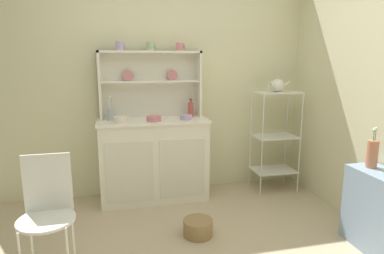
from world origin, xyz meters
TOP-DOWN VIEW (x-y plane):
  - wall_back at (0.00, 1.62)m, footprint 3.84×0.05m
  - hutch_cabinet at (-0.13, 1.37)m, footprint 1.12×0.45m
  - hutch_shelf_unit at (-0.13, 1.53)m, footprint 1.05×0.18m
  - bakers_rack at (1.22, 1.32)m, footprint 0.47×0.33m
  - side_shelf_blue at (1.44, 0.03)m, footprint 0.28×0.48m
  - wire_chair at (-0.96, 0.22)m, footprint 0.36×0.36m
  - floor_basket at (0.14, 0.52)m, footprint 0.25×0.25m
  - cup_lilac_0 at (-0.42, 1.49)m, footprint 0.10×0.08m
  - cup_sage_1 at (-0.12, 1.49)m, footprint 0.09×0.08m
  - cup_rose_2 at (0.18, 1.49)m, footprint 0.09×0.08m
  - bowl_mixing_large at (-0.45, 1.29)m, footprint 0.14×0.14m
  - bowl_floral_medium at (-0.13, 1.29)m, footprint 0.15×0.15m
  - bowl_cream_small at (0.20, 1.29)m, footprint 0.13×0.13m
  - jam_bottle at (0.29, 1.45)m, footprint 0.06×0.06m
  - utensil_jar at (-0.54, 1.45)m, footprint 0.08×0.08m
  - porcelain_teapot at (1.22, 1.32)m, footprint 0.23×0.14m
  - flower_vase at (1.44, 0.15)m, footprint 0.08×0.08m

SIDE VIEW (x-z plane):
  - floor_basket at x=0.14m, z-range 0.00..0.14m
  - side_shelf_blue at x=1.44m, z-range 0.00..0.62m
  - hutch_cabinet at x=-0.13m, z-range 0.01..0.87m
  - wire_chair at x=-0.96m, z-range 0.09..0.94m
  - bakers_rack at x=1.22m, z-range 0.11..1.22m
  - flower_vase at x=1.44m, z-range 0.58..0.90m
  - bowl_floral_medium at x=-0.13m, z-range 0.85..0.90m
  - bowl_cream_small at x=0.20m, z-range 0.85..0.90m
  - bowl_mixing_large at x=-0.45m, z-range 0.85..0.91m
  - utensil_jar at x=-0.54m, z-range 0.79..1.04m
  - jam_bottle at x=0.29m, z-range 0.84..1.03m
  - porcelain_teapot at x=1.22m, z-range 1.10..1.26m
  - wall_back at x=0.00m, z-range 0.00..2.50m
  - hutch_shelf_unit at x=-0.13m, z-range 0.91..1.60m
  - cup_rose_2 at x=0.18m, z-range 1.54..1.62m
  - cup_sage_1 at x=-0.12m, z-range 1.54..1.63m
  - cup_lilac_0 at x=-0.42m, z-range 1.54..1.63m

